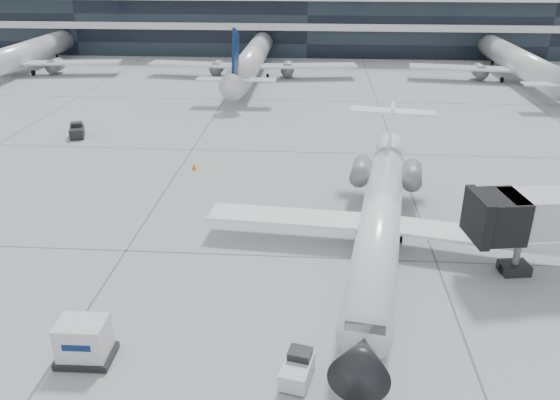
{
  "coord_description": "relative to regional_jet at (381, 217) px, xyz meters",
  "views": [
    {
      "loc": [
        2.24,
        -30.25,
        17.87
      ],
      "look_at": [
        -0.1,
        3.01,
        2.6
      ],
      "focal_mm": 35.0,
      "sensor_mm": 36.0,
      "label": 1
    }
  ],
  "objects": [
    {
      "name": "bg_jet_left",
      "position": [
        -51.5,
        53.39,
        -2.27
      ],
      "size": [
        32.0,
        40.0,
        9.6
      ],
      "primitive_type": null,
      "color": "silver",
      "rests_on": "ground"
    },
    {
      "name": "ground",
      "position": [
        -6.5,
        -1.61,
        -2.27
      ],
      "size": [
        220.0,
        220.0,
        0.0
      ],
      "primitive_type": "plane",
      "color": "gray",
      "rests_on": "ground"
    },
    {
      "name": "baggage_tug",
      "position": [
        -4.82,
        -12.54,
        -1.68
      ],
      "size": [
        1.64,
        2.28,
        1.32
      ],
      "rotation": [
        0.0,
        0.0,
        -0.22
      ],
      "color": "silver",
      "rests_on": "ground"
    },
    {
      "name": "regional_jet",
      "position": [
        0.0,
        0.0,
        0.0
      ],
      "size": [
        23.04,
        28.74,
        6.65
      ],
      "rotation": [
        0.0,
        0.0,
        -0.15
      ],
      "color": "white",
      "rests_on": "ground"
    },
    {
      "name": "cargo_uld",
      "position": [
        -14.96,
        -11.93,
        -1.2
      ],
      "size": [
        2.63,
        1.96,
        2.12
      ],
      "rotation": [
        0.0,
        0.0,
        0.02
      ],
      "color": "black",
      "rests_on": "ground"
    },
    {
      "name": "far_tug",
      "position": [
        -29.37,
        21.47,
        -1.61
      ],
      "size": [
        2.04,
        2.64,
        1.48
      ],
      "rotation": [
        0.0,
        0.0,
        0.32
      ],
      "color": "black",
      "rests_on": "ground"
    },
    {
      "name": "bg_jet_right",
      "position": [
        25.5,
        53.39,
        -2.27
      ],
      "size": [
        32.0,
        40.0,
        9.6
      ],
      "primitive_type": null,
      "color": "silver",
      "rests_on": "ground"
    },
    {
      "name": "traffic_cone",
      "position": [
        -15.15,
        13.11,
        -1.97
      ],
      "size": [
        0.46,
        0.46,
        0.63
      ],
      "rotation": [
        0.0,
        0.0,
        -0.07
      ],
      "color": "orange",
      "rests_on": "ground"
    },
    {
      "name": "terminal",
      "position": [
        -6.5,
        80.39,
        2.73
      ],
      "size": [
        170.0,
        22.0,
        10.0
      ],
      "primitive_type": "cube",
      "color": "black",
      "rests_on": "ground"
    },
    {
      "name": "bg_jet_center",
      "position": [
        -14.5,
        53.39,
        -2.27
      ],
      "size": [
        32.0,
        40.0,
        9.6
      ],
      "primitive_type": null,
      "color": "silver",
      "rests_on": "ground"
    }
  ]
}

